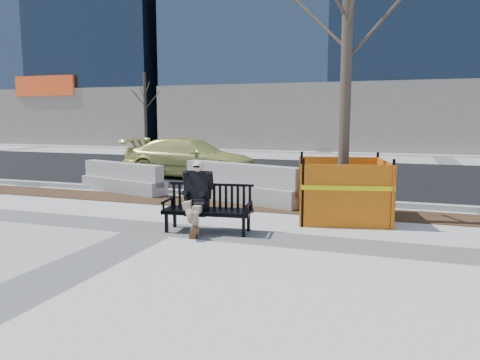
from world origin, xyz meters
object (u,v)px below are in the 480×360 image
at_px(seated_man, 197,230).
at_px(sedan, 191,177).
at_px(tree_fence, 342,219).
at_px(jersey_barrier_left, 123,192).
at_px(bench, 208,232).
at_px(jersey_barrier_right, 241,201).

xyz_separation_m(seated_man, sedan, (-3.22, 6.63, 0.00)).
relative_size(seated_man, tree_fence, 0.20).
relative_size(tree_fence, sedan, 1.41).
bearing_deg(tree_fence, seated_man, -141.84).
bearing_deg(jersey_barrier_left, sedan, 98.64).
bearing_deg(sedan, bench, -152.65).
bearing_deg(jersey_barrier_right, jersey_barrier_left, -166.60).
height_order(tree_fence, jersey_barrier_right, tree_fence).
relative_size(sedan, jersey_barrier_left, 1.62).
relative_size(bench, sedan, 0.35).
distance_m(sedan, jersey_barrier_right, 4.75).
height_order(seated_man, sedan, sedan).
bearing_deg(jersey_barrier_left, tree_fence, 3.11).
height_order(seated_man, jersey_barrier_right, seated_man).
bearing_deg(tree_fence, jersey_barrier_right, 155.96).
relative_size(seated_man, jersey_barrier_left, 0.45).
xyz_separation_m(tree_fence, jersey_barrier_left, (-6.03, 1.44, 0.00)).
relative_size(jersey_barrier_left, jersey_barrier_right, 0.87).
bearing_deg(jersey_barrier_right, bench, -63.86).
xyz_separation_m(seated_man, tree_fence, (2.35, 1.84, 0.00)).
bearing_deg(tree_fence, bench, -138.84).
xyz_separation_m(jersey_barrier_left, jersey_barrier_right, (3.50, -0.31, 0.00)).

